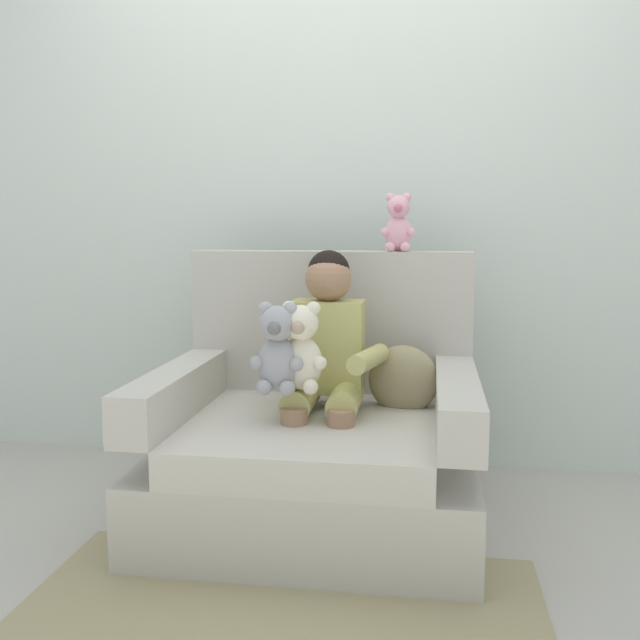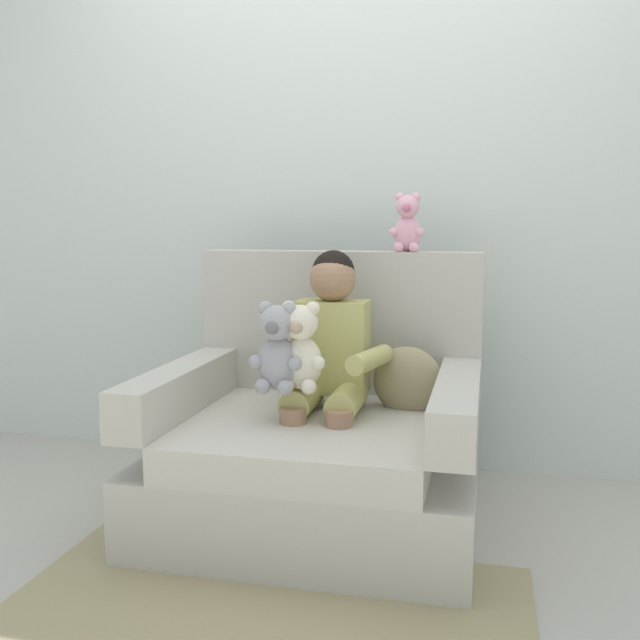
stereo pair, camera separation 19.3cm
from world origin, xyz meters
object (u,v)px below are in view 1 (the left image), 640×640
Objects in this scene: seated_child at (326,353)px; throw_pillow at (403,380)px; plush_grey at (278,350)px; plush_pink_on_backrest at (398,224)px; plush_cream at (301,349)px; armchair at (317,441)px.

throw_pillow is (0.28, 0.10, -0.11)m from seated_child.
plush_pink_on_backrest is (0.37, 0.52, 0.42)m from plush_grey.
seated_child is 0.18m from plush_cream.
plush_grey is 0.53m from throw_pillow.
plush_grey and plush_cream have the same top height.
armchair is at bearing 83.43° from plush_cream.
plush_grey is 1.00× the size of plush_cream.
plush_grey is at bearing -148.81° from plush_cream.
seated_child is 2.67× the size of plush_cream.
seated_child is 0.61m from plush_pink_on_backrest.
armchair is 3.64× the size of plush_cream.
armchair is 4.90× the size of plush_pink_on_backrest.
seated_child reaches higher than armchair.
plush_pink_on_backrest is (0.24, 0.33, 0.46)m from seated_child.
throw_pillow is (0.04, -0.23, -0.57)m from plush_pink_on_backrest.
plush_cream is at bearing -106.97° from seated_child.
plush_pink_on_backrest is 0.62m from throw_pillow.
seated_child is 3.59× the size of plush_pink_on_backrest.
plush_pink_on_backrest is at bearing 66.01° from plush_cream.
plush_cream is (-0.03, -0.14, 0.36)m from armchair.
armchair is at bearing -156.96° from throw_pillow.
seated_child is 0.24m from plush_grey.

